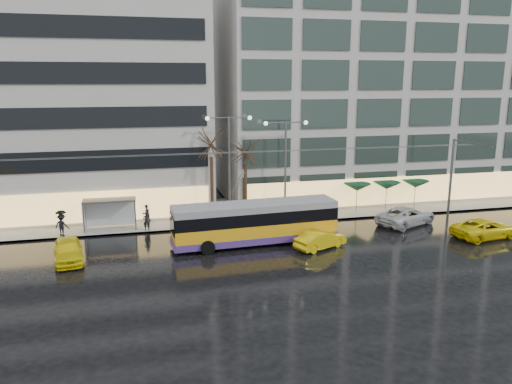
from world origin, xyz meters
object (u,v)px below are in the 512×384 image
object	(u,v)px
trolleybus	(255,224)
street_lamp_near	(229,154)
bus_shelter	(105,207)
taxi_a	(68,250)

from	to	relation	value
trolleybus	street_lamp_near	bearing A→B (deg)	96.72
bus_shelter	taxi_a	size ratio (longest dim) A/B	0.91
street_lamp_near	bus_shelter	bearing A→B (deg)	-179.37
street_lamp_near	taxi_a	bearing A→B (deg)	-150.74
bus_shelter	street_lamp_near	size ratio (longest dim) A/B	0.47
bus_shelter	taxi_a	bearing A→B (deg)	-107.15
trolleybus	bus_shelter	world-z (taller)	trolleybus
trolleybus	street_lamp_near	world-z (taller)	street_lamp_near
bus_shelter	street_lamp_near	xyz separation A→B (m)	(10.38, 0.11, 4.03)
trolleybus	bus_shelter	bearing A→B (deg)	150.70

